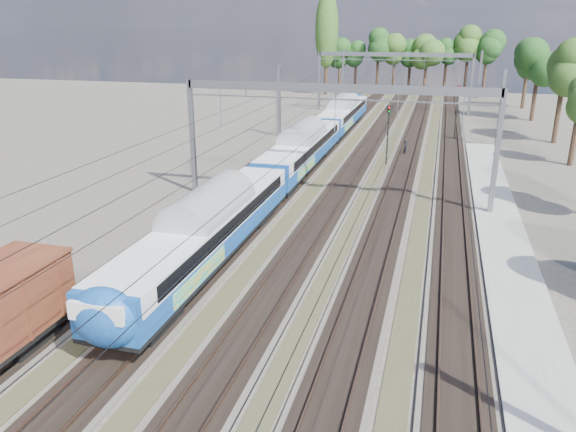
% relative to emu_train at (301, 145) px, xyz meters
% --- Properties ---
extents(track_bed, '(21.00, 130.00, 0.34)m').
position_rel_emu_train_xyz_m(track_bed, '(4.50, 7.01, -2.58)').
color(track_bed, '#47423A').
rests_on(track_bed, ground).
extents(platform, '(3.00, 70.00, 0.30)m').
position_rel_emu_train_xyz_m(platform, '(16.50, -17.99, -2.53)').
color(platform, gray).
rests_on(platform, ground).
extents(catenary, '(25.65, 130.00, 9.00)m').
position_rel_emu_train_xyz_m(catenary, '(4.83, 14.69, 3.72)').
color(catenary, slate).
rests_on(catenary, ground).
extents(tree_belt, '(39.42, 98.93, 11.99)m').
position_rel_emu_train_xyz_m(tree_belt, '(10.91, 56.03, 5.10)').
color(tree_belt, black).
rests_on(tree_belt, ground).
extents(poplar, '(4.40, 4.40, 19.04)m').
position_rel_emu_train_xyz_m(poplar, '(-10.00, 60.01, 9.21)').
color(poplar, black).
rests_on(poplar, ground).
extents(emu_train, '(3.12, 65.85, 4.56)m').
position_rel_emu_train_xyz_m(emu_train, '(0.00, 0.00, 0.00)').
color(emu_train, black).
rests_on(emu_train, ground).
extents(worker, '(0.44, 0.62, 1.61)m').
position_rel_emu_train_xyz_m(worker, '(8.73, 10.10, -1.88)').
color(worker, black).
rests_on(worker, ground).
extents(signal_near, '(0.41, 0.38, 5.73)m').
position_rel_emu_train_xyz_m(signal_near, '(7.23, 5.48, 0.94)').
color(signal_near, black).
rests_on(signal_near, ground).
extents(signal_far, '(0.43, 0.40, 6.39)m').
position_rel_emu_train_xyz_m(signal_far, '(13.76, 19.80, 1.36)').
color(signal_far, black).
rests_on(signal_far, ground).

